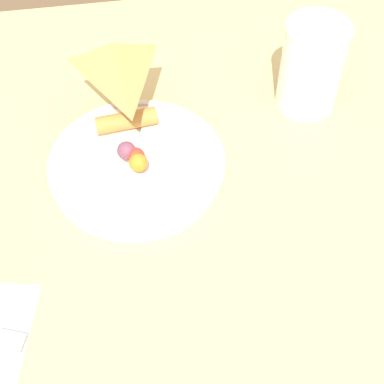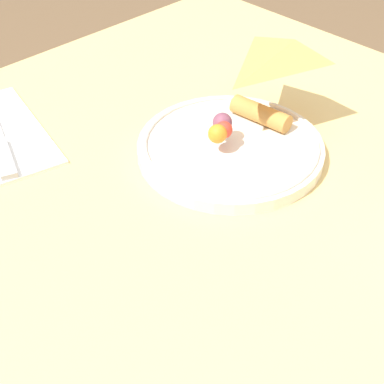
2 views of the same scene
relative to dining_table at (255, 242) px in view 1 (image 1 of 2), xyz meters
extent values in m
cube|color=#DBB770|center=(0.00, 0.00, 0.09)|extent=(1.09, 0.89, 0.03)
cylinder|color=silver|center=(0.15, -0.07, 0.11)|extent=(0.23, 0.23, 0.02)
torus|color=silver|center=(0.15, -0.07, 0.12)|extent=(0.22, 0.22, 0.01)
pyramid|color=tan|center=(0.15, -0.07, 0.13)|extent=(0.10, 0.14, 0.02)
cylinder|color=#C68942|center=(0.16, -0.13, 0.13)|extent=(0.08, 0.03, 0.02)
sphere|color=red|center=(0.15, -0.06, 0.14)|extent=(0.02, 0.02, 0.02)
sphere|color=orange|center=(0.15, -0.05, 0.14)|extent=(0.02, 0.02, 0.02)
sphere|color=#7A4256|center=(0.16, -0.07, 0.14)|extent=(0.02, 0.02, 0.02)
cylinder|color=white|center=(-0.10, -0.16, 0.17)|extent=(0.08, 0.08, 0.13)
cylinder|color=white|center=(-0.10, -0.16, 0.15)|extent=(0.07, 0.07, 0.11)
torus|color=white|center=(-0.10, -0.16, 0.23)|extent=(0.09, 0.09, 0.00)
camera|label=1|loc=(0.16, 0.42, 0.69)|focal=55.00mm
camera|label=2|loc=(-0.24, 0.37, 0.53)|focal=55.00mm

